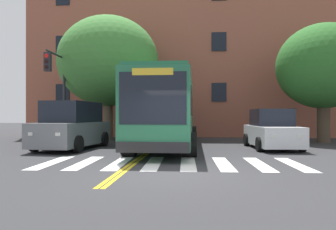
{
  "coord_description": "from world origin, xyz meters",
  "views": [
    {
      "loc": [
        0.64,
        -9.04,
        1.63
      ],
      "look_at": [
        -0.72,
        6.16,
        1.65
      ],
      "focal_mm": 35.0,
      "sensor_mm": 36.0,
      "label": 1
    }
  ],
  "objects_px": {
    "car_white_far_lane": "(272,131)",
    "street_tree_curbside_large": "(323,67)",
    "city_bus": "(167,111)",
    "traffic_light_far_corner": "(58,80)",
    "car_grey_near_lane": "(73,127)",
    "car_teal_behind_bus": "(173,123)",
    "street_tree_curbside_small": "(108,62)"
  },
  "relations": [
    {
      "from": "car_grey_near_lane",
      "to": "traffic_light_far_corner",
      "type": "height_order",
      "value": "traffic_light_far_corner"
    },
    {
      "from": "car_white_far_lane",
      "to": "traffic_light_far_corner",
      "type": "bearing_deg",
      "value": 172.07
    },
    {
      "from": "city_bus",
      "to": "car_grey_near_lane",
      "type": "xyz_separation_m",
      "value": [
        -4.56,
        -0.68,
        -0.79
      ]
    },
    {
      "from": "street_tree_curbside_large",
      "to": "city_bus",
      "type": "bearing_deg",
      "value": -155.3
    },
    {
      "from": "car_white_far_lane",
      "to": "street_tree_curbside_large",
      "type": "bearing_deg",
      "value": 44.73
    },
    {
      "from": "traffic_light_far_corner",
      "to": "street_tree_curbside_large",
      "type": "distance_m",
      "value": 15.75
    },
    {
      "from": "street_tree_curbside_small",
      "to": "car_grey_near_lane",
      "type": "bearing_deg",
      "value": -92.0
    },
    {
      "from": "car_teal_behind_bus",
      "to": "traffic_light_far_corner",
      "type": "height_order",
      "value": "traffic_light_far_corner"
    },
    {
      "from": "city_bus",
      "to": "traffic_light_far_corner",
      "type": "bearing_deg",
      "value": 163.33
    },
    {
      "from": "car_white_far_lane",
      "to": "street_tree_curbside_small",
      "type": "relative_size",
      "value": 0.49
    },
    {
      "from": "city_bus",
      "to": "car_grey_near_lane",
      "type": "distance_m",
      "value": 4.68
    },
    {
      "from": "car_white_far_lane",
      "to": "car_teal_behind_bus",
      "type": "xyz_separation_m",
      "value": [
        -5.52,
        8.46,
        0.21
      ]
    },
    {
      "from": "city_bus",
      "to": "street_tree_curbside_small",
      "type": "height_order",
      "value": "street_tree_curbside_small"
    },
    {
      "from": "car_teal_behind_bus",
      "to": "street_tree_curbside_small",
      "type": "relative_size",
      "value": 0.56
    },
    {
      "from": "car_grey_near_lane",
      "to": "street_tree_curbside_small",
      "type": "bearing_deg",
      "value": 88.0
    },
    {
      "from": "city_bus",
      "to": "car_grey_near_lane",
      "type": "bearing_deg",
      "value": -171.55
    },
    {
      "from": "car_teal_behind_bus",
      "to": "street_tree_curbside_large",
      "type": "xyz_separation_m",
      "value": [
        9.42,
        -4.6,
        3.48
      ]
    },
    {
      "from": "car_grey_near_lane",
      "to": "street_tree_curbside_small",
      "type": "xyz_separation_m",
      "value": [
        0.2,
        5.67,
        4.11
      ]
    },
    {
      "from": "car_white_far_lane",
      "to": "car_teal_behind_bus",
      "type": "distance_m",
      "value": 10.11
    },
    {
      "from": "car_white_far_lane",
      "to": "street_tree_curbside_large",
      "type": "xyz_separation_m",
      "value": [
        3.9,
        3.86,
        3.69
      ]
    },
    {
      "from": "car_white_far_lane",
      "to": "street_tree_curbside_small",
      "type": "bearing_deg",
      "value": 153.91
    },
    {
      "from": "street_tree_curbside_large",
      "to": "street_tree_curbside_small",
      "type": "distance_m",
      "value": 13.49
    },
    {
      "from": "car_teal_behind_bus",
      "to": "traffic_light_far_corner",
      "type": "bearing_deg",
      "value": -131.91
    },
    {
      "from": "traffic_light_far_corner",
      "to": "street_tree_curbside_large",
      "type": "height_order",
      "value": "street_tree_curbside_large"
    },
    {
      "from": "car_white_far_lane",
      "to": "traffic_light_far_corner",
      "type": "distance_m",
      "value": 12.1
    },
    {
      "from": "car_teal_behind_bus",
      "to": "street_tree_curbside_large",
      "type": "bearing_deg",
      "value": -26.02
    },
    {
      "from": "traffic_light_far_corner",
      "to": "street_tree_curbside_small",
      "type": "relative_size",
      "value": 0.59
    },
    {
      "from": "car_teal_behind_bus",
      "to": "traffic_light_far_corner",
      "type": "relative_size",
      "value": 0.95
    },
    {
      "from": "car_teal_behind_bus",
      "to": "street_tree_curbside_small",
      "type": "xyz_separation_m",
      "value": [
        -4.03,
        -3.78,
        4.11
      ]
    },
    {
      "from": "car_grey_near_lane",
      "to": "street_tree_curbside_large",
      "type": "bearing_deg",
      "value": 19.59
    },
    {
      "from": "car_grey_near_lane",
      "to": "street_tree_curbside_small",
      "type": "height_order",
      "value": "street_tree_curbside_small"
    },
    {
      "from": "car_white_far_lane",
      "to": "city_bus",
      "type": "bearing_deg",
      "value": -176.52
    }
  ]
}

